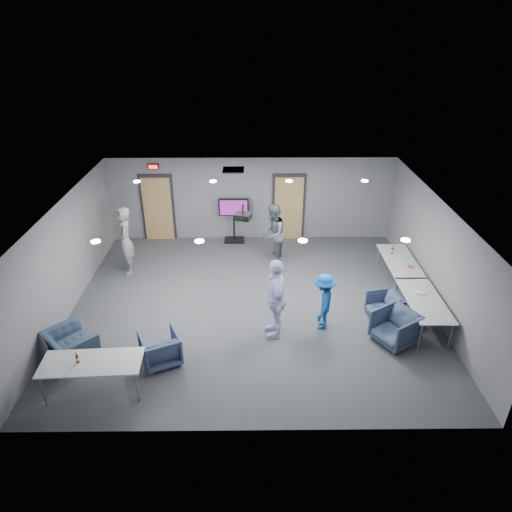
{
  "coord_description": "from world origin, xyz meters",
  "views": [
    {
      "loc": [
        0.01,
        -9.73,
        6.53
      ],
      "look_at": [
        0.12,
        0.39,
        1.2
      ],
      "focal_mm": 32.0,
      "sensor_mm": 36.0,
      "label": 1
    }
  ],
  "objects_px": {
    "chair_front_b": "(71,345)",
    "table_front_left": "(92,364)",
    "table_right_b": "(424,301)",
    "tv_stand": "(234,217)",
    "chair_right_b": "(384,307)",
    "chair_front_a": "(160,348)",
    "bottle_right": "(392,251)",
    "table_right_a": "(400,262)",
    "person_b": "(273,234)",
    "projector": "(243,216)",
    "person_a": "(125,241)",
    "chair_right_c": "(395,328)",
    "person_d": "(323,302)",
    "bottle_front": "(77,359)",
    "person_c": "(276,298)"
  },
  "relations": [
    {
      "from": "chair_front_b",
      "to": "table_right_b",
      "type": "distance_m",
      "value": 7.93
    },
    {
      "from": "chair_front_a",
      "to": "projector",
      "type": "height_order",
      "value": "projector"
    },
    {
      "from": "person_c",
      "to": "bottle_right",
      "type": "xyz_separation_m",
      "value": [
        3.34,
        2.59,
        -0.15
      ]
    },
    {
      "from": "chair_right_b",
      "to": "tv_stand",
      "type": "distance_m",
      "value": 5.78
    },
    {
      "from": "person_b",
      "to": "projector",
      "type": "relative_size",
      "value": 4.15
    },
    {
      "from": "chair_right_b",
      "to": "table_right_a",
      "type": "bearing_deg",
      "value": 141.18
    },
    {
      "from": "person_b",
      "to": "table_front_left",
      "type": "relative_size",
      "value": 0.93
    },
    {
      "from": "chair_front_a",
      "to": "bottle_front",
      "type": "bearing_deg",
      "value": 7.42
    },
    {
      "from": "chair_front_b",
      "to": "bottle_right",
      "type": "xyz_separation_m",
      "value": [
        7.73,
        3.39,
        0.49
      ]
    },
    {
      "from": "person_d",
      "to": "chair_front_b",
      "type": "distance_m",
      "value": 5.62
    },
    {
      "from": "table_right_b",
      "to": "tv_stand",
      "type": "bearing_deg",
      "value": 44.41
    },
    {
      "from": "chair_front_a",
      "to": "table_front_left",
      "type": "relative_size",
      "value": 0.4
    },
    {
      "from": "chair_right_c",
      "to": "table_right_b",
      "type": "relative_size",
      "value": 0.43
    },
    {
      "from": "bottle_right",
      "to": "person_b",
      "type": "bearing_deg",
      "value": 163.28
    },
    {
      "from": "table_right_b",
      "to": "table_front_left",
      "type": "relative_size",
      "value": 1.02
    },
    {
      "from": "person_a",
      "to": "tv_stand",
      "type": "height_order",
      "value": "person_a"
    },
    {
      "from": "bottle_front",
      "to": "bottle_right",
      "type": "bearing_deg",
      "value": 31.57
    },
    {
      "from": "chair_front_a",
      "to": "person_d",
      "type": "bearing_deg",
      "value": 173.71
    },
    {
      "from": "person_c",
      "to": "chair_right_c",
      "type": "bearing_deg",
      "value": 79.41
    },
    {
      "from": "chair_right_c",
      "to": "projector",
      "type": "bearing_deg",
      "value": -147.6
    },
    {
      "from": "person_c",
      "to": "person_a",
      "type": "bearing_deg",
      "value": -129.28
    },
    {
      "from": "chair_front_b",
      "to": "table_right_a",
      "type": "height_order",
      "value": "table_right_a"
    },
    {
      "from": "chair_front_b",
      "to": "table_front_left",
      "type": "height_order",
      "value": "table_front_left"
    },
    {
      "from": "bottle_right",
      "to": "chair_front_b",
      "type": "bearing_deg",
      "value": -156.3
    },
    {
      "from": "chair_front_a",
      "to": "bottle_right",
      "type": "bearing_deg",
      "value": -173.57
    },
    {
      "from": "chair_right_b",
      "to": "tv_stand",
      "type": "height_order",
      "value": "tv_stand"
    },
    {
      "from": "chair_front_a",
      "to": "table_front_left",
      "type": "bearing_deg",
      "value": 12.34
    },
    {
      "from": "chair_front_b",
      "to": "chair_right_c",
      "type": "bearing_deg",
      "value": -131.51
    },
    {
      "from": "table_front_left",
      "to": "table_right_a",
      "type": "bearing_deg",
      "value": 26.53
    },
    {
      "from": "person_b",
      "to": "table_right_a",
      "type": "distance_m",
      "value": 3.64
    },
    {
      "from": "chair_front_a",
      "to": "chair_front_b",
      "type": "distance_m",
      "value": 1.93
    },
    {
      "from": "person_b",
      "to": "table_right_b",
      "type": "height_order",
      "value": "person_b"
    },
    {
      "from": "chair_right_b",
      "to": "chair_front_b",
      "type": "distance_m",
      "value": 7.18
    },
    {
      "from": "chair_right_c",
      "to": "table_right_b",
      "type": "xyz_separation_m",
      "value": [
        0.8,
        0.62,
        0.3
      ]
    },
    {
      "from": "person_a",
      "to": "bottle_right",
      "type": "xyz_separation_m",
      "value": [
        7.4,
        -0.34,
        -0.16
      ]
    },
    {
      "from": "person_a",
      "to": "bottle_front",
      "type": "height_order",
      "value": "person_a"
    },
    {
      "from": "chair_right_b",
      "to": "chair_front_b",
      "type": "height_order",
      "value": "chair_right_b"
    },
    {
      "from": "chair_right_c",
      "to": "chair_front_a",
      "type": "xyz_separation_m",
      "value": [
        -5.12,
        -0.62,
        -0.03
      ]
    },
    {
      "from": "chair_front_a",
      "to": "bottle_right",
      "type": "relative_size",
      "value": 3.28
    },
    {
      "from": "chair_front_a",
      "to": "tv_stand",
      "type": "bearing_deg",
      "value": -127.98
    },
    {
      "from": "chair_right_c",
      "to": "bottle_front",
      "type": "distance_m",
      "value": 6.67
    },
    {
      "from": "chair_right_b",
      "to": "chair_right_c",
      "type": "xyz_separation_m",
      "value": [
        0.0,
        -0.91,
        0.06
      ]
    },
    {
      "from": "chair_right_c",
      "to": "projector",
      "type": "xyz_separation_m",
      "value": [
        -3.39,
        1.62,
        2.02
      ]
    },
    {
      "from": "chair_right_b",
      "to": "chair_right_c",
      "type": "distance_m",
      "value": 0.91
    },
    {
      "from": "person_d",
      "to": "table_front_left",
      "type": "bearing_deg",
      "value": -50.91
    },
    {
      "from": "person_a",
      "to": "person_c",
      "type": "height_order",
      "value": "person_a"
    },
    {
      "from": "person_d",
      "to": "table_right_a",
      "type": "xyz_separation_m",
      "value": [
        2.34,
        1.93,
        -0.01
      ]
    },
    {
      "from": "person_a",
      "to": "projector",
      "type": "xyz_separation_m",
      "value": [
        3.33,
        -1.64,
        1.42
      ]
    },
    {
      "from": "chair_front_a",
      "to": "projector",
      "type": "bearing_deg",
      "value": -152.68
    },
    {
      "from": "table_right_b",
      "to": "projector",
      "type": "xyz_separation_m",
      "value": [
        -4.19,
        1.0,
        1.71
      ]
    }
  ]
}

